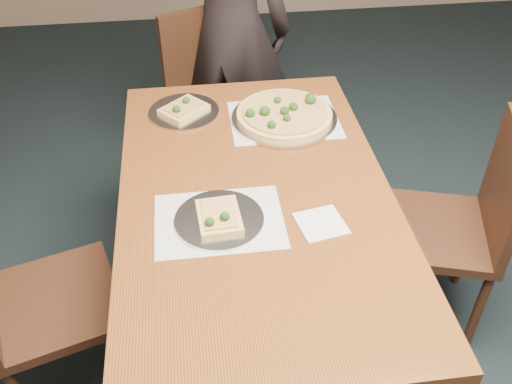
{
  "coord_description": "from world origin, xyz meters",
  "views": [
    {
      "loc": [
        -0.6,
        -0.77,
        1.95
      ],
      "look_at": [
        -0.41,
        0.67,
        0.75
      ],
      "focal_mm": 40.0,
      "sensor_mm": 36.0,
      "label": 1
    }
  ],
  "objects": [
    {
      "name": "diner",
      "position": [
        -0.38,
        1.85,
        0.83
      ],
      "size": [
        0.71,
        0.6,
        1.66
      ],
      "primitive_type": "imported",
      "rotation": [
        0.0,
        0.0,
        2.73
      ],
      "color": "black",
      "rests_on": "ground"
    },
    {
      "name": "napkin",
      "position": [
        -0.23,
        0.49,
        0.75
      ],
      "size": [
        0.16,
        0.16,
        0.01
      ],
      "primitive_type": "cube",
      "rotation": [
        0.0,
        0.0,
        0.19
      ],
      "color": "white",
      "rests_on": "dining_table"
    },
    {
      "name": "dining_table",
      "position": [
        -0.41,
        0.67,
        0.66
      ],
      "size": [
        0.9,
        1.5,
        0.75
      ],
      "color": "#5F2F13",
      "rests_on": "ground"
    },
    {
      "name": "slice_plate_far",
      "position": [
        -0.63,
        1.2,
        0.76
      ],
      "size": [
        0.28,
        0.28,
        0.06
      ],
      "color": "silver",
      "rests_on": "dining_table"
    },
    {
      "name": "chair_left",
      "position": [
        -1.19,
        0.52,
        0.52
      ],
      "size": [
        0.52,
        0.52,
        0.91
      ],
      "rotation": [
        0.0,
        0.0,
        1.87
      ],
      "color": "black",
      "rests_on": "ground"
    },
    {
      "name": "placemat_near",
      "position": [
        -0.54,
        0.55,
        0.75
      ],
      "size": [
        0.4,
        0.3,
        0.0
      ],
      "primitive_type": "cube",
      "color": "white",
      "rests_on": "dining_table"
    },
    {
      "name": "slice_plate_near",
      "position": [
        -0.54,
        0.55,
        0.76
      ],
      "size": [
        0.28,
        0.28,
        0.06
      ],
      "color": "silver",
      "rests_on": "dining_table"
    },
    {
      "name": "chair_far",
      "position": [
        -0.49,
        1.77,
        0.52
      ],
      "size": [
        0.55,
        0.55,
        0.91
      ],
      "rotation": [
        0.0,
        0.0,
        0.41
      ],
      "color": "black",
      "rests_on": "ground"
    },
    {
      "name": "placemat_main",
      "position": [
        -0.24,
        1.1,
        0.75
      ],
      "size": [
        0.42,
        0.32,
        0.0
      ],
      "primitive_type": "cube",
      "color": "white",
      "rests_on": "dining_table"
    },
    {
      "name": "chair_right",
      "position": [
        0.37,
        0.69,
        0.52
      ],
      "size": [
        0.52,
        0.52,
        0.91
      ],
      "rotation": [
        0.0,
        0.0,
        -1.86
      ],
      "color": "black",
      "rests_on": "ground"
    },
    {
      "name": "pizza_pan",
      "position": [
        -0.24,
        1.1,
        0.77
      ],
      "size": [
        0.41,
        0.41,
        0.07
      ],
      "color": "silver",
      "rests_on": "dining_table"
    }
  ]
}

